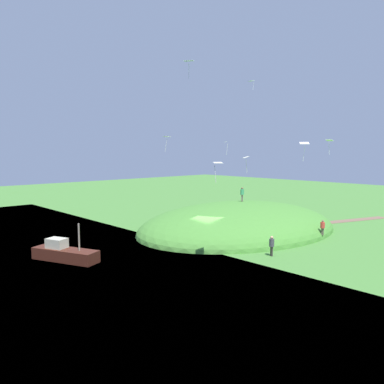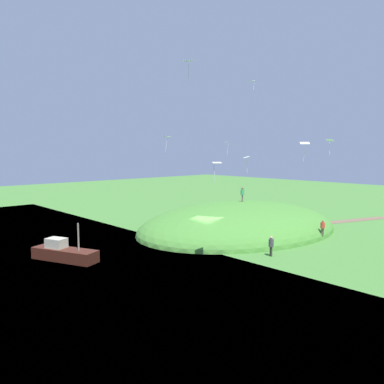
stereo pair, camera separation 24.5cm
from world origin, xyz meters
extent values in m
plane|color=#457C34|center=(0.00, 0.00, 0.00)|extent=(160.00, 160.00, 0.00)
ellipsoid|color=#468532|center=(7.21, 1.96, 0.00)|extent=(26.05, 19.51, 6.11)
cube|color=brown|center=(22.19, -4.73, 0.02)|extent=(11.68, 5.32, 0.04)
cube|color=#451E14|center=(-13.55, 3.29, 0.49)|extent=(3.79, 6.06, 0.99)
cube|color=#BAB79B|center=(-13.89, 4.10, 1.39)|extent=(1.65, 1.91, 0.82)
cylinder|color=gray|center=(-12.96, 1.93, 2.12)|extent=(0.14, 0.14, 2.27)
cube|color=brown|center=(8.73, 2.75, 3.44)|extent=(0.27, 0.24, 0.83)
cylinder|color=#39945F|center=(8.73, 2.75, 4.18)|extent=(0.60, 0.60, 0.66)
sphere|color=brown|center=(8.73, 2.75, 4.63)|extent=(0.25, 0.25, 0.25)
cube|color=#2F2828|center=(0.12, -7.66, 0.43)|extent=(0.22, 0.27, 0.85)
cylinder|color=#403D47|center=(0.12, -7.66, 1.19)|extent=(0.57, 0.57, 0.67)
sphere|color=tan|center=(0.12, -7.66, 1.65)|extent=(0.26, 0.26, 0.26)
cube|color=brown|center=(9.15, -7.57, 0.84)|extent=(0.18, 0.27, 0.76)
cylinder|color=#C2382E|center=(9.15, -7.57, 1.52)|extent=(0.54, 0.54, 0.60)
sphere|color=brown|center=(9.15, -7.57, 1.94)|extent=(0.23, 0.23, 0.23)
cube|color=navy|center=(13.43, 10.83, 0.44)|extent=(0.22, 0.14, 0.89)
cylinder|color=#44453D|center=(13.43, 10.83, 1.24)|extent=(0.42, 0.42, 0.70)
sphere|color=#967550|center=(13.43, 10.83, 1.72)|extent=(0.27, 0.27, 0.27)
cube|color=white|center=(1.77, 8.60, 10.80)|extent=(1.00, 1.21, 0.07)
cylinder|color=white|center=(1.53, 8.40, 9.78)|extent=(0.21, 0.22, 1.50)
cube|color=white|center=(15.90, -4.48, 10.37)|extent=(0.58, 0.83, 0.20)
cylinder|color=white|center=(16.16, -4.35, 9.40)|extent=(0.25, 0.23, 1.53)
cube|color=white|center=(15.18, 6.74, 18.60)|extent=(0.67, 0.87, 0.08)
cylinder|color=white|center=(15.44, 6.57, 17.91)|extent=(0.18, 0.06, 0.97)
cube|color=silver|center=(-5.43, -6.40, 8.19)|extent=(0.86, 0.78, 0.11)
cylinder|color=silver|center=(-5.59, -6.29, 7.33)|extent=(0.05, 0.19, 1.36)
cube|color=silver|center=(11.58, 4.57, 8.32)|extent=(1.20, 1.26, 0.25)
cylinder|color=silver|center=(11.78, 4.61, 7.15)|extent=(0.22, 0.10, 1.81)
cube|color=white|center=(-0.98, 1.74, 17.89)|extent=(1.08, 1.19, 0.10)
cylinder|color=white|center=(-0.84, 1.87, 16.96)|extent=(0.17, 0.22, 1.36)
cube|color=silver|center=(14.70, 10.90, 10.43)|extent=(0.80, 0.83, 0.11)
cylinder|color=silver|center=(14.77, 10.62, 9.43)|extent=(0.19, 0.14, 1.67)
cube|color=white|center=(15.17, -1.62, 10.07)|extent=(1.31, 1.35, 0.30)
cylinder|color=white|center=(15.39, -1.48, 8.80)|extent=(0.09, 0.22, 1.98)
camera|label=1|loc=(-27.10, -26.62, 9.05)|focal=35.79mm
camera|label=2|loc=(-26.92, -26.79, 9.05)|focal=35.79mm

